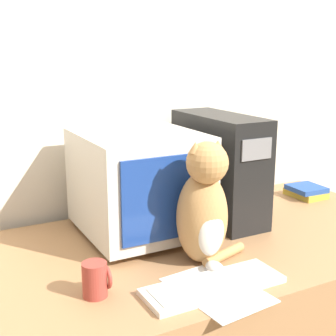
% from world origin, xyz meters
% --- Properties ---
extents(wall_back, '(7.00, 0.05, 2.50)m').
position_xyz_m(wall_back, '(0.00, 0.96, 1.25)').
color(wall_back, beige).
rests_on(wall_back, ground_plane).
extents(desk, '(1.79, 0.89, 0.76)m').
position_xyz_m(desk, '(0.00, 0.45, 0.38)').
color(desk, '#9E7047').
rests_on(desk, ground_plane).
extents(crt_monitor, '(0.41, 0.47, 0.39)m').
position_xyz_m(crt_monitor, '(-0.16, 0.61, 0.96)').
color(crt_monitor, beige).
rests_on(crt_monitor, desk).
extents(computer_tower, '(0.19, 0.47, 0.43)m').
position_xyz_m(computer_tower, '(0.20, 0.63, 0.97)').
color(computer_tower, black).
rests_on(computer_tower, desk).
extents(keyboard, '(0.42, 0.15, 0.02)m').
position_xyz_m(keyboard, '(-0.15, 0.13, 0.77)').
color(keyboard, silver).
rests_on(keyboard, desk).
extents(cat, '(0.26, 0.22, 0.41)m').
position_xyz_m(cat, '(-0.08, 0.29, 0.94)').
color(cat, '#B7844C').
rests_on(cat, desk).
extents(book_stack, '(0.15, 0.17, 0.05)m').
position_xyz_m(book_stack, '(0.72, 0.66, 0.78)').
color(book_stack, gold).
rests_on(book_stack, desk).
extents(pen, '(0.13, 0.04, 0.01)m').
position_xyz_m(pen, '(-0.24, 0.20, 0.76)').
color(pen, navy).
rests_on(pen, desk).
extents(paper_sheet, '(0.24, 0.32, 0.00)m').
position_xyz_m(paper_sheet, '(-0.15, 0.11, 0.76)').
color(paper_sheet, white).
rests_on(paper_sheet, desk).
extents(mug, '(0.08, 0.07, 0.10)m').
position_xyz_m(mug, '(-0.46, 0.25, 0.81)').
color(mug, '#9E382D').
rests_on(mug, desk).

